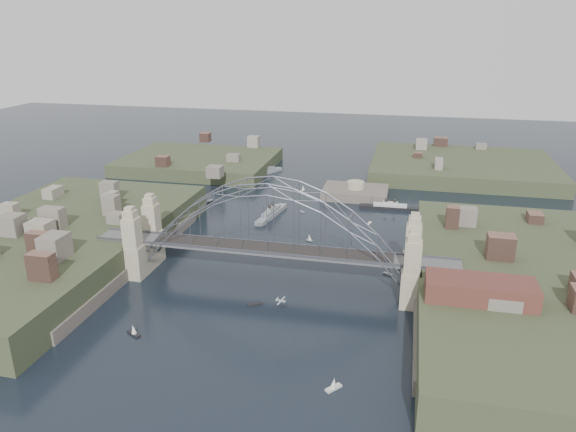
# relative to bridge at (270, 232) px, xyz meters

# --- Properties ---
(ground) EXTENTS (500.00, 500.00, 0.00)m
(ground) POSITION_rel_bridge_xyz_m (0.00, 0.00, -12.32)
(ground) COLOR black
(ground) RESTS_ON ground
(bridge) EXTENTS (84.00, 13.80, 24.60)m
(bridge) POSITION_rel_bridge_xyz_m (0.00, 0.00, 0.00)
(bridge) COLOR #545457
(bridge) RESTS_ON ground
(shore_west) EXTENTS (50.50, 90.00, 12.00)m
(shore_west) POSITION_rel_bridge_xyz_m (-57.32, 0.00, -10.35)
(shore_west) COLOR #343D24
(shore_west) RESTS_ON ground
(shore_east) EXTENTS (50.50, 90.00, 12.00)m
(shore_east) POSITION_rel_bridge_xyz_m (57.32, 0.00, -10.35)
(shore_east) COLOR #343D24
(shore_east) RESTS_ON ground
(headland_nw) EXTENTS (60.00, 45.00, 9.00)m
(headland_nw) POSITION_rel_bridge_xyz_m (-55.00, 95.00, -11.82)
(headland_nw) COLOR #343D24
(headland_nw) RESTS_ON ground
(headland_ne) EXTENTS (70.00, 55.00, 9.50)m
(headland_ne) POSITION_rel_bridge_xyz_m (50.00, 110.00, -11.57)
(headland_ne) COLOR #343D24
(headland_ne) RESTS_ON ground
(fort_island) EXTENTS (22.00, 16.00, 9.40)m
(fort_island) POSITION_rel_bridge_xyz_m (12.00, 70.00, -12.66)
(fort_island) COLOR #574E46
(fort_island) RESTS_ON ground
(wharf_shed) EXTENTS (20.00, 8.00, 4.00)m
(wharf_shed) POSITION_rel_bridge_xyz_m (44.00, -14.00, -2.32)
(wharf_shed) COLOR #592D26
(wharf_shed) RESTS_ON shore_east
(finger_pier) EXTENTS (4.00, 22.00, 1.40)m
(finger_pier) POSITION_rel_bridge_xyz_m (39.00, -28.00, -11.62)
(finger_pier) COLOR #545457
(finger_pier) RESTS_ON ground
(naval_cruiser_near) EXTENTS (5.58, 19.52, 5.81)m
(naval_cruiser_near) POSITION_rel_bridge_xyz_m (-11.16, 43.84, -11.42)
(naval_cruiser_near) COLOR gray
(naval_cruiser_near) RESTS_ON ground
(naval_cruiser_far) EXTENTS (9.38, 14.87, 5.31)m
(naval_cruiser_far) POSITION_rel_bridge_xyz_m (-25.50, 92.33, -11.50)
(naval_cruiser_far) COLOR gray
(naval_cruiser_far) RESTS_ON ground
(ocean_liner) EXTENTS (19.34, 2.78, 4.74)m
(ocean_liner) POSITION_rel_bridge_xyz_m (24.45, 58.75, -11.59)
(ocean_liner) COLOR black
(ocean_liner) RESTS_ON ground
(aeroplane) EXTENTS (1.91, 3.47, 0.50)m
(aeroplane) POSITION_rel_bridge_xyz_m (7.37, -21.16, -5.15)
(aeroplane) COLOR silver
(small_boat_a) EXTENTS (2.44, 2.27, 0.45)m
(small_boat_a) POSITION_rel_bridge_xyz_m (-13.75, 17.06, -12.17)
(small_boat_a) COLOR beige
(small_boat_a) RESTS_ON ground
(small_boat_b) EXTENTS (1.72, 1.29, 2.38)m
(small_boat_b) POSITION_rel_bridge_xyz_m (4.08, 26.62, -11.31)
(small_boat_b) COLOR beige
(small_boat_b) RESTS_ON ground
(small_boat_c) EXTENTS (3.29, 2.55, 0.45)m
(small_boat_c) POSITION_rel_bridge_xyz_m (-0.63, -11.46, -12.17)
(small_boat_c) COLOR beige
(small_boat_c) RESTS_ON ground
(small_boat_d) EXTENTS (1.40, 2.54, 0.45)m
(small_boat_d) POSITION_rel_bridge_xyz_m (19.11, 43.99, -12.17)
(small_boat_d) COLOR beige
(small_boat_d) RESTS_ON ground
(small_boat_e) EXTENTS (1.45, 3.36, 1.43)m
(small_boat_e) POSITION_rel_bridge_xyz_m (-34.97, 53.23, -12.04)
(small_boat_e) COLOR beige
(small_boat_e) RESTS_ON ground
(small_boat_f) EXTENTS (1.66, 1.19, 0.45)m
(small_boat_f) POSITION_rel_bridge_xyz_m (-2.62, 49.77, -12.17)
(small_boat_f) COLOR beige
(small_boat_f) RESTS_ON ground
(small_boat_g) EXTENTS (2.73, 2.99, 2.38)m
(small_boat_g) POSITION_rel_bridge_xyz_m (19.90, -35.78, -11.58)
(small_boat_g) COLOR beige
(small_boat_g) RESTS_ON ground
(small_boat_h) EXTENTS (1.40, 1.85, 2.38)m
(small_boat_h) POSITION_rel_bridge_xyz_m (-6.91, 72.74, -11.34)
(small_boat_h) COLOR beige
(small_boat_h) RESTS_ON ground
(small_boat_i) EXTENTS (2.46, 1.71, 0.45)m
(small_boat_i) POSITION_rel_bridge_xyz_m (26.39, 9.87, -12.17)
(small_boat_i) COLOR beige
(small_boat_i) RESTS_ON ground
(small_boat_j) EXTENTS (3.40, 2.67, 2.38)m
(small_boat_j) POSITION_rel_bridge_xyz_m (-20.15, -27.89, -11.62)
(small_boat_j) COLOR beige
(small_boat_j) RESTS_ON ground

